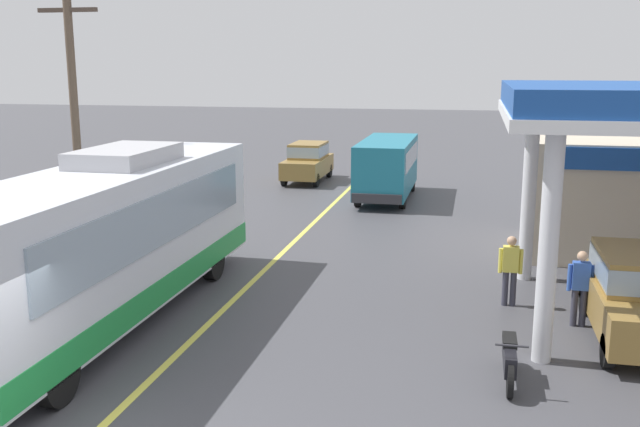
{
  "coord_description": "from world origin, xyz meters",
  "views": [
    {
      "loc": [
        5.48,
        -8.25,
        5.53
      ],
      "look_at": [
        1.5,
        10.0,
        1.6
      ],
      "focal_mm": 40.18,
      "sensor_mm": 36.0,
      "label": 1
    }
  ],
  "objects_px": {
    "pedestrian_by_shop": "(510,267)",
    "car_trailing_behind_bus": "(308,160)",
    "minibus_opposing_lane": "(387,163)",
    "pedestrian_near_pump": "(580,284)",
    "coach_bus_main": "(108,244)",
    "motorcycle_parked_forecourt": "(509,358)",
    "car_at_pump": "(637,292)"
  },
  "relations": [
    {
      "from": "pedestrian_near_pump",
      "to": "motorcycle_parked_forecourt",
      "type": "bearing_deg",
      "value": -116.38
    },
    {
      "from": "coach_bus_main",
      "to": "minibus_opposing_lane",
      "type": "xyz_separation_m",
      "value": [
        4.1,
        15.64,
        -0.25
      ]
    },
    {
      "from": "minibus_opposing_lane",
      "to": "motorcycle_parked_forecourt",
      "type": "height_order",
      "value": "minibus_opposing_lane"
    },
    {
      "from": "minibus_opposing_lane",
      "to": "pedestrian_by_shop",
      "type": "relative_size",
      "value": 3.69
    },
    {
      "from": "motorcycle_parked_forecourt",
      "to": "car_trailing_behind_bus",
      "type": "xyz_separation_m",
      "value": [
        -8.52,
        20.69,
        0.57
      ]
    },
    {
      "from": "coach_bus_main",
      "to": "pedestrian_by_shop",
      "type": "height_order",
      "value": "coach_bus_main"
    },
    {
      "from": "car_at_pump",
      "to": "pedestrian_by_shop",
      "type": "height_order",
      "value": "car_at_pump"
    },
    {
      "from": "coach_bus_main",
      "to": "pedestrian_near_pump",
      "type": "height_order",
      "value": "coach_bus_main"
    },
    {
      "from": "car_at_pump",
      "to": "pedestrian_near_pump",
      "type": "bearing_deg",
      "value": 151.8
    },
    {
      "from": "pedestrian_near_pump",
      "to": "pedestrian_by_shop",
      "type": "xyz_separation_m",
      "value": [
        -1.4,
        1.06,
        0.0
      ]
    },
    {
      "from": "minibus_opposing_lane",
      "to": "pedestrian_near_pump",
      "type": "xyz_separation_m",
      "value": [
        5.85,
        -13.88,
        -0.54
      ]
    },
    {
      "from": "motorcycle_parked_forecourt",
      "to": "pedestrian_near_pump",
      "type": "bearing_deg",
      "value": 63.62
    },
    {
      "from": "car_at_pump",
      "to": "car_trailing_behind_bus",
      "type": "bearing_deg",
      "value": 121.53
    },
    {
      "from": "motorcycle_parked_forecourt",
      "to": "pedestrian_near_pump",
      "type": "xyz_separation_m",
      "value": [
        1.56,
        3.15,
        0.49
      ]
    },
    {
      "from": "minibus_opposing_lane",
      "to": "car_trailing_behind_bus",
      "type": "bearing_deg",
      "value": 139.18
    },
    {
      "from": "minibus_opposing_lane",
      "to": "motorcycle_parked_forecourt",
      "type": "relative_size",
      "value": 3.41
    },
    {
      "from": "coach_bus_main",
      "to": "motorcycle_parked_forecourt",
      "type": "xyz_separation_m",
      "value": [
        8.39,
        -1.39,
        -1.28
      ]
    },
    {
      "from": "car_at_pump",
      "to": "car_trailing_behind_bus",
      "type": "height_order",
      "value": "same"
    },
    {
      "from": "minibus_opposing_lane",
      "to": "pedestrian_by_shop",
      "type": "bearing_deg",
      "value": -70.85
    },
    {
      "from": "coach_bus_main",
      "to": "car_trailing_behind_bus",
      "type": "distance_m",
      "value": 19.31
    },
    {
      "from": "minibus_opposing_lane",
      "to": "pedestrian_near_pump",
      "type": "bearing_deg",
      "value": -67.14
    },
    {
      "from": "coach_bus_main",
      "to": "car_at_pump",
      "type": "relative_size",
      "value": 2.63
    },
    {
      "from": "car_trailing_behind_bus",
      "to": "motorcycle_parked_forecourt",
      "type": "bearing_deg",
      "value": -67.61
    },
    {
      "from": "car_at_pump",
      "to": "pedestrian_near_pump",
      "type": "xyz_separation_m",
      "value": [
        -1.01,
        0.54,
        -0.08
      ]
    },
    {
      "from": "pedestrian_by_shop",
      "to": "car_trailing_behind_bus",
      "type": "height_order",
      "value": "car_trailing_behind_bus"
    },
    {
      "from": "motorcycle_parked_forecourt",
      "to": "pedestrian_near_pump",
      "type": "height_order",
      "value": "pedestrian_near_pump"
    },
    {
      "from": "pedestrian_by_shop",
      "to": "car_trailing_behind_bus",
      "type": "distance_m",
      "value": 18.63
    },
    {
      "from": "coach_bus_main",
      "to": "car_trailing_behind_bus",
      "type": "relative_size",
      "value": 2.63
    },
    {
      "from": "car_at_pump",
      "to": "minibus_opposing_lane",
      "type": "height_order",
      "value": "minibus_opposing_lane"
    },
    {
      "from": "car_at_pump",
      "to": "pedestrian_near_pump",
      "type": "distance_m",
      "value": 1.15
    },
    {
      "from": "coach_bus_main",
      "to": "car_at_pump",
      "type": "xyz_separation_m",
      "value": [
        10.96,
        1.22,
        -0.71
      ]
    },
    {
      "from": "car_at_pump",
      "to": "motorcycle_parked_forecourt",
      "type": "relative_size",
      "value": 2.33
    }
  ]
}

